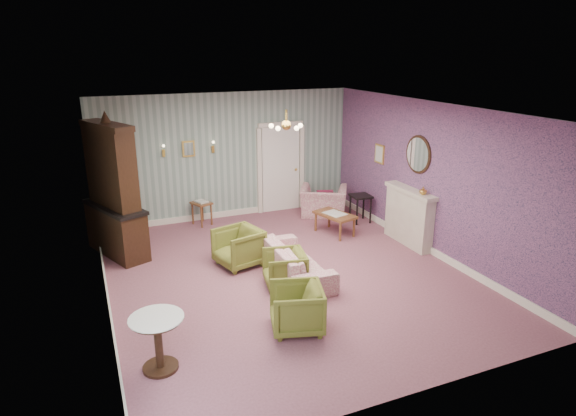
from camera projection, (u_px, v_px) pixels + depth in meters
name	position (u px, v px, depth m)	size (l,w,h in m)	color
floor	(286.00, 275.00, 8.78)	(7.00, 7.00, 0.00)	#8E5364
ceiling	(286.00, 110.00, 7.88)	(7.00, 7.00, 0.00)	white
wall_back	(228.00, 156.00, 11.39)	(6.00, 6.00, 0.00)	gray
wall_front	(413.00, 284.00, 5.26)	(6.00, 6.00, 0.00)	gray
wall_left	(97.00, 219.00, 7.22)	(7.00, 7.00, 0.00)	gray
wall_right	(431.00, 179.00, 9.44)	(7.00, 7.00, 0.00)	gray
wall_right_floral	(430.00, 179.00, 9.43)	(7.00, 7.00, 0.00)	#B55A8F
door	(281.00, 167.00, 11.95)	(1.12, 0.12, 2.16)	white
olive_chair_a	(296.00, 306.00, 6.97)	(0.72, 0.67, 0.74)	olive
olive_chair_b	(285.00, 267.00, 8.27)	(0.66, 0.62, 0.68)	olive
olive_chair_c	(239.00, 245.00, 9.05)	(0.75, 0.71, 0.78)	olive
sofa_chintz	(295.00, 255.00, 8.63)	(1.95, 0.57, 0.76)	#A04062
wingback_chair	(324.00, 197.00, 11.73)	(1.07, 0.69, 0.93)	#A04062
dresser	(112.00, 187.00, 9.26)	(0.56, 1.62, 2.71)	black
fireplace	(409.00, 217.00, 10.01)	(0.30, 1.40, 1.16)	beige
mantel_vase	(423.00, 191.00, 9.45)	(0.15, 0.15, 0.15)	gold
oval_mirror	(418.00, 155.00, 9.65)	(0.04, 0.76, 0.84)	white
framed_print	(380.00, 154.00, 10.91)	(0.04, 0.34, 0.42)	gold
coffee_table	(335.00, 224.00, 10.63)	(0.50, 0.91, 0.46)	brown
side_table_black	(360.00, 209.00, 11.32)	(0.43, 0.43, 0.65)	black
pedestal_table	(159.00, 343.00, 6.10)	(0.67, 0.67, 0.73)	black
nesting_table	(202.00, 212.00, 11.17)	(0.35, 0.44, 0.58)	brown
gilt_mirror_back	(189.00, 149.00, 10.95)	(0.28, 0.06, 0.36)	gold
sconce_left	(164.00, 151.00, 10.73)	(0.16, 0.12, 0.30)	gold
sconce_right	(213.00, 147.00, 11.13)	(0.16, 0.12, 0.30)	gold
chandelier	(286.00, 126.00, 7.96)	(0.56, 0.56, 0.36)	gold
burgundy_cushion	(325.00, 198.00, 11.57)	(0.38, 0.10, 0.38)	maroon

